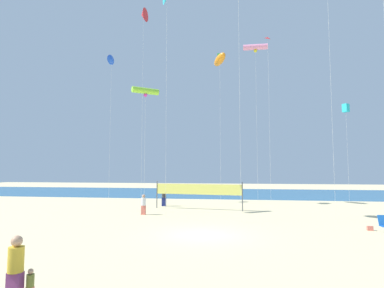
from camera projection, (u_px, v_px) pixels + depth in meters
ground_plane at (203, 235)px, 16.48m from camera, size 120.00×120.00×0.00m
ocean_band at (226, 193)px, 45.71m from camera, size 120.00×20.00×0.01m
mother_figure at (16, 267)px, 8.14m from camera, size 0.39×0.39×1.72m
toddler_figure at (30, 284)px, 8.16m from camera, size 0.20×0.20×0.85m
beachgoer_charcoal_shirt at (164, 196)px, 29.45m from camera, size 0.40×0.40×1.76m
beachgoer_white_shirt at (144, 204)px, 23.91m from camera, size 0.35×0.35×1.53m
folding_beach_chair at (384, 223)px, 17.34m from camera, size 0.52×0.65×0.89m
volleyball_net at (198, 190)px, 27.04m from camera, size 7.67×1.15×2.40m
beach_handbag at (370, 228)px, 17.65m from camera, size 0.32×0.16×0.25m
kite_pink_tube at (255, 47)px, 33.36m from camera, size 2.57×0.61×16.79m
kite_red_diamond at (268, 42)px, 29.31m from camera, size 0.75×0.75×15.97m
kite_cyan_box at (346, 108)px, 31.83m from camera, size 0.73×0.73×10.11m
kite_lime_tube at (145, 91)px, 25.85m from camera, size 2.11×1.75×10.19m
kite_red_delta at (143, 15)px, 32.73m from camera, size 0.62×1.49×20.32m
kite_blue_delta at (112, 60)px, 33.81m from camera, size 0.59×1.12×15.86m
kite_orange_inflatable at (220, 60)px, 33.00m from camera, size 1.87×2.70×15.70m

